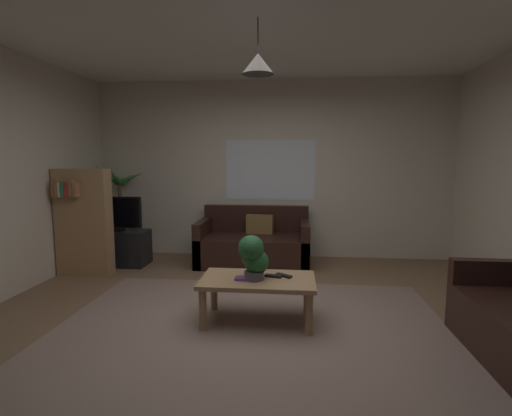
{
  "coord_description": "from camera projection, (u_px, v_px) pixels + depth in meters",
  "views": [
    {
      "loc": [
        0.37,
        -3.34,
        1.51
      ],
      "look_at": [
        0.0,
        0.3,
        1.05
      ],
      "focal_mm": 26.74,
      "sensor_mm": 36.0,
      "label": 1
    }
  ],
  "objects": [
    {
      "name": "floor",
      "position": [
        253.0,
        325.0,
        3.53
      ],
      "size": [
        5.47,
        5.17,
        0.02
      ],
      "primitive_type": "cube",
      "color": "brown",
      "rests_on": "ground"
    },
    {
      "name": "rug",
      "position": [
        250.0,
        334.0,
        3.33
      ],
      "size": [
        3.56,
        2.84,
        0.01
      ],
      "primitive_type": "cube",
      "color": "gray",
      "rests_on": "ground"
    },
    {
      "name": "wall_back",
      "position": [
        271.0,
        170.0,
        5.93
      ],
      "size": [
        5.59,
        0.06,
        2.72
      ],
      "primitive_type": "cube",
      "color": "beige",
      "rests_on": "ground"
    },
    {
      "name": "ceiling",
      "position": [
        252.0,
        13.0,
        3.18
      ],
      "size": [
        5.47,
        5.17,
        0.02
      ],
      "primitive_type": "cube",
      "color": "white"
    },
    {
      "name": "window_pane",
      "position": [
        270.0,
        170.0,
        5.9
      ],
      "size": [
        1.38,
        0.01,
        0.92
      ],
      "primitive_type": "cube",
      "color": "white"
    },
    {
      "name": "couch_under_window",
      "position": [
        254.0,
        245.0,
        5.57
      ],
      "size": [
        1.6,
        0.87,
        0.82
      ],
      "color": "black",
      "rests_on": "ground"
    },
    {
      "name": "coffee_table",
      "position": [
        258.0,
        285.0,
        3.55
      ],
      "size": [
        1.06,
        0.6,
        0.42
      ],
      "color": "#A87F56",
      "rests_on": "ground"
    },
    {
      "name": "book_on_table_0",
      "position": [
        242.0,
        278.0,
        3.49
      ],
      "size": [
        0.14,
        0.11,
        0.02
      ],
      "primitive_type": "cube",
      "rotation": [
        0.0,
        0.0,
        -0.07
      ],
      "color": "#72387F",
      "rests_on": "coffee_table"
    },
    {
      "name": "remote_on_table_0",
      "position": [
        273.0,
        276.0,
        3.57
      ],
      "size": [
        0.17,
        0.09,
        0.02
      ],
      "primitive_type": "cube",
      "rotation": [
        0.0,
        0.0,
        1.32
      ],
      "color": "black",
      "rests_on": "coffee_table"
    },
    {
      "name": "remote_on_table_1",
      "position": [
        284.0,
        275.0,
        3.58
      ],
      "size": [
        0.16,
        0.13,
        0.02
      ],
      "primitive_type": "cube",
      "rotation": [
        0.0,
        0.0,
        0.95
      ],
      "color": "black",
      "rests_on": "coffee_table"
    },
    {
      "name": "potted_plant_on_table",
      "position": [
        253.0,
        257.0,
        3.48
      ],
      "size": [
        0.28,
        0.27,
        0.42
      ],
      "color": "#4C4C51",
      "rests_on": "coffee_table"
    },
    {
      "name": "tv_stand",
      "position": [
        117.0,
        248.0,
        5.52
      ],
      "size": [
        0.9,
        0.44,
        0.5
      ],
      "primitive_type": "cube",
      "color": "black",
      "rests_on": "ground"
    },
    {
      "name": "tv",
      "position": [
        114.0,
        213.0,
        5.44
      ],
      "size": [
        0.79,
        0.16,
        0.49
      ],
      "color": "black",
      "rests_on": "tv_stand"
    },
    {
      "name": "potted_palm_corner",
      "position": [
        121.0,
        217.0,
        6.02
      ],
      "size": [
        0.75,
        0.88,
        1.49
      ],
      "color": "#B77051",
      "rests_on": "ground"
    },
    {
      "name": "bookshelf_corner",
      "position": [
        83.0,
        221.0,
        4.97
      ],
      "size": [
        0.7,
        0.31,
        1.4
      ],
      "color": "#A87F56",
      "rests_on": "ground"
    },
    {
      "name": "pendant_lamp",
      "position": [
        258.0,
        64.0,
        3.3
      ],
      "size": [
        0.28,
        0.28,
        0.47
      ],
      "color": "black"
    }
  ]
}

